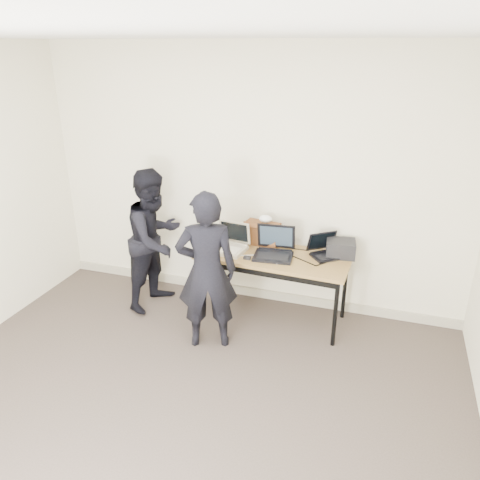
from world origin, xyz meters
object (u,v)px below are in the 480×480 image
at_px(laptop_beige, 229,245).
at_px(leather_satchel, 262,233).
at_px(equipment_box, 341,248).
at_px(desk, 273,261).
at_px(person_typist, 207,271).
at_px(laptop_right, 326,251).
at_px(laptop_center, 274,249).
at_px(person_observer, 155,239).

height_order(laptop_beige, leather_satchel, laptop_beige).
relative_size(leather_satchel, equipment_box, 1.38).
bearing_deg(desk, laptop_beige, -175.14).
xyz_separation_m(desk, person_typist, (-0.46, -0.61, 0.10)).
bearing_deg(equipment_box, laptop_right, -166.83).
distance_m(leather_satchel, person_typist, 0.89).
bearing_deg(equipment_box, laptop_beige, -169.22).
distance_m(desk, leather_satchel, 0.34).
relative_size(laptop_beige, person_typist, 0.25).
xyz_separation_m(laptop_center, equipment_box, (0.62, 0.19, 0.01)).
relative_size(laptop_right, person_observer, 0.27).
xyz_separation_m(equipment_box, person_typist, (-1.09, -0.80, -0.04)).
relative_size(desk, laptop_beige, 4.02).
bearing_deg(leather_satchel, laptop_center, -41.16).
height_order(laptop_center, laptop_right, laptop_center).
distance_m(desk, equipment_box, 0.67).
height_order(laptop_right, person_typist, person_typist).
relative_size(desk, laptop_center, 3.75).
xyz_separation_m(desk, laptop_center, (0.01, 0.01, 0.12)).
distance_m(desk, laptop_right, 0.53).
relative_size(desk, equipment_box, 5.52).
bearing_deg(laptop_right, leather_satchel, 136.23).
bearing_deg(laptop_center, equipment_box, 11.18).
relative_size(leather_satchel, person_observer, 0.25).
height_order(desk, leather_satchel, leather_satchel).
bearing_deg(person_observer, laptop_center, -73.49).
relative_size(laptop_beige, laptop_center, 0.93).
bearing_deg(desk, laptop_center, 43.99).
xyz_separation_m(laptop_beige, laptop_right, (0.95, 0.17, -0.00)).
height_order(leather_satchel, equipment_box, leather_satchel).
distance_m(laptop_beige, person_observer, 0.81).
xyz_separation_m(desk, leather_satchel, (-0.18, 0.23, 0.19)).
bearing_deg(equipment_box, leather_satchel, 177.48).
distance_m(laptop_center, person_observer, 1.27).
bearing_deg(leather_satchel, desk, -42.80).
height_order(desk, laptop_beige, laptop_beige).
bearing_deg(leather_satchel, equipment_box, 6.37).
bearing_deg(laptop_right, desk, 160.08).
height_order(laptop_center, equipment_box, laptop_center).
distance_m(equipment_box, person_typist, 1.36).
bearing_deg(laptop_beige, desk, 9.80).
height_order(laptop_beige, person_typist, person_typist).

